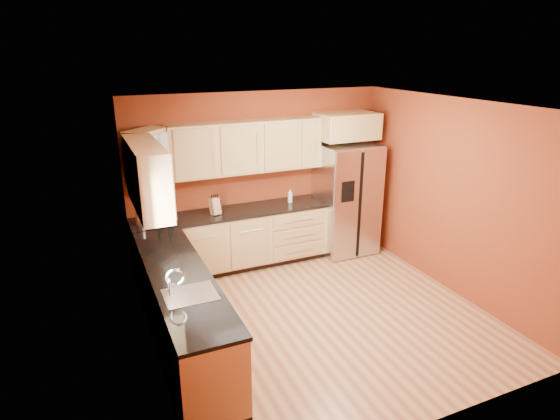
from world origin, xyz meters
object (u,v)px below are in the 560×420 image
(wine_bottle_a, at_px, (158,213))
(refrigerator, at_px, (346,199))
(knife_block, at_px, (215,206))
(soap_dispenser, at_px, (290,196))
(canister_left, at_px, (141,218))

(wine_bottle_a, bearing_deg, refrigerator, 0.11)
(knife_block, distance_m, soap_dispenser, 1.22)
(refrigerator, distance_m, canister_left, 3.20)
(refrigerator, xyz_separation_m, wine_bottle_a, (-2.97, -0.01, 0.18))
(wine_bottle_a, distance_m, knife_block, 0.81)
(refrigerator, relative_size, knife_block, 7.23)
(knife_block, bearing_deg, wine_bottle_a, 163.95)
(canister_left, xyz_separation_m, knife_block, (1.04, 0.02, 0.03))
(canister_left, relative_size, wine_bottle_a, 0.62)
(knife_block, bearing_deg, soap_dispenser, -16.68)
(canister_left, bearing_deg, refrigerator, -0.47)
(wine_bottle_a, bearing_deg, knife_block, 3.62)
(refrigerator, height_order, soap_dispenser, refrigerator)
(wine_bottle_a, height_order, knife_block, wine_bottle_a)
(refrigerator, bearing_deg, canister_left, 179.53)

